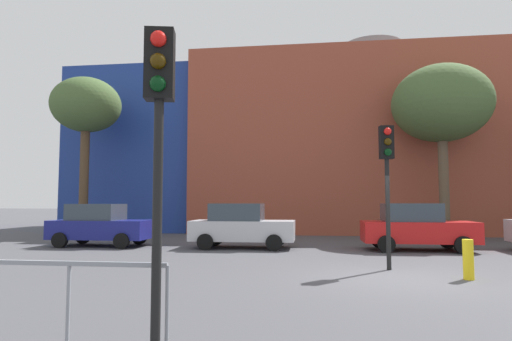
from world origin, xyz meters
TOP-DOWN VIEW (x-y plane):
  - ground_plane at (0.00, 0.00)m, footprint 200.00×200.00m
  - building_backdrop at (2.22, 19.15)m, footprint 38.67×12.79m
  - parked_car_0 at (-10.62, 6.07)m, footprint 3.96×1.95m
  - parked_car_1 at (-4.76, 6.07)m, footprint 4.02×1.97m
  - parked_car_2 at (1.83, 6.07)m, footprint 4.03×1.98m
  - traffic_light_near_left at (-3.88, -5.62)m, footprint 0.40×0.39m
  - traffic_light_island at (0.01, 1.21)m, footprint 0.38×0.38m
  - bare_tree_0 at (-13.95, 10.66)m, footprint 3.64×3.64m
  - bare_tree_2 at (4.28, 10.93)m, footprint 4.70×4.70m
  - bollard_yellow_0 at (1.58, -0.02)m, footprint 0.24×0.24m

SIDE VIEW (x-z plane):
  - ground_plane at x=0.00m, z-range 0.00..0.00m
  - bollard_yellow_0 at x=1.58m, z-range 0.00..0.93m
  - parked_car_0 at x=-10.62m, z-range 0.00..1.71m
  - parked_car_1 at x=-4.76m, z-range 0.00..1.74m
  - parked_car_2 at x=1.83m, z-range 0.00..1.74m
  - traffic_light_island at x=0.01m, z-range 0.91..4.77m
  - traffic_light_near_left at x=-3.88m, z-range 0.93..4.90m
  - building_backdrop at x=2.22m, z-range -1.05..11.52m
  - bare_tree_2 at x=4.28m, z-range 2.30..10.76m
  - bare_tree_0 at x=-13.95m, z-range 2.63..11.07m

